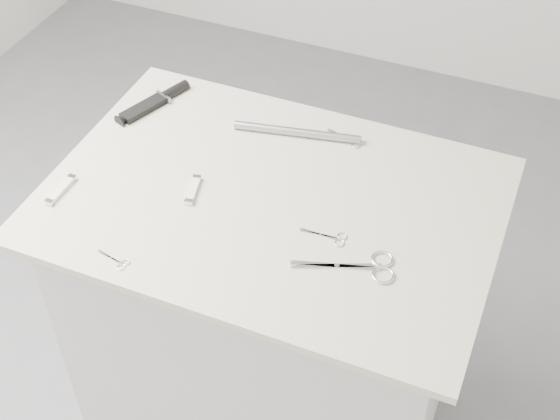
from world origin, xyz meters
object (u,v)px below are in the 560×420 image
at_px(tiny_scissors, 117,261).
at_px(pocket_knife_a, 61,190).
at_px(embroidery_scissors_a, 331,237).
at_px(metal_rail, 297,132).
at_px(embroidery_scissors_b, 351,140).
at_px(large_shears, 366,267).
at_px(sheathed_knife, 158,100).
at_px(pocket_knife_b, 193,190).
at_px(plinth, 273,328).

distance_m(tiny_scissors, pocket_knife_a, 0.26).
relative_size(embroidery_scissors_a, metal_rail, 0.32).
distance_m(tiny_scissors, metal_rail, 0.56).
xyz_separation_m(embroidery_scissors_b, metal_rail, (-0.13, -0.03, 0.01)).
relative_size(large_shears, sheathed_knife, 1.03).
bearing_deg(pocket_knife_b, sheathed_knife, 27.87).
bearing_deg(metal_rail, plinth, -82.75).
bearing_deg(sheathed_knife, embroidery_scissors_a, -94.87).
bearing_deg(metal_rail, pocket_knife_a, -136.87).
height_order(tiny_scissors, metal_rail, metal_rail).
bearing_deg(large_shears, pocket_knife_b, 151.22).
distance_m(tiny_scissors, pocket_knife_b, 0.25).
bearing_deg(plinth, metal_rail, 97.25).
bearing_deg(tiny_scissors, plinth, 65.00).
xyz_separation_m(embroidery_scissors_a, pocket_knife_a, (-0.61, -0.10, 0.00)).
relative_size(embroidery_scissors_b, metal_rail, 0.32).
bearing_deg(plinth, tiny_scissors, -126.48).
bearing_deg(sheathed_knife, pocket_knife_b, -116.99).
height_order(embroidery_scissors_a, embroidery_scissors_b, same).
bearing_deg(embroidery_scissors_a, metal_rail, 120.22).
bearing_deg(pocket_knife_a, tiny_scissors, -120.27).
height_order(plinth, large_shears, large_shears).
relative_size(pocket_knife_a, metal_rail, 0.32).
relative_size(embroidery_scissors_b, pocket_knife_b, 1.07).
height_order(sheathed_knife, metal_rail, same).
relative_size(tiny_scissors, pocket_knife_b, 0.84).
relative_size(sheathed_knife, pocket_knife_a, 2.02).
relative_size(large_shears, embroidery_scissors_a, 2.08).
relative_size(embroidery_scissors_b, pocket_knife_a, 0.99).
distance_m(large_shears, embroidery_scissors_b, 0.41).
distance_m(plinth, large_shears, 0.55).
height_order(embroidery_scissors_b, sheathed_knife, sheathed_knife).
height_order(pocket_knife_b, metal_rail, metal_rail).
height_order(plinth, pocket_knife_b, pocket_knife_b).
distance_m(embroidery_scissors_a, pocket_knife_a, 0.61).
xyz_separation_m(plinth, metal_rail, (-0.03, 0.23, 0.48)).
relative_size(embroidery_scissors_b, sheathed_knife, 0.49).
height_order(embroidery_scissors_a, sheathed_knife, sheathed_knife).
xyz_separation_m(plinth, embroidery_scissors_a, (0.16, -0.06, 0.47)).
height_order(sheathed_knife, pocket_knife_a, sheathed_knife).
relative_size(large_shears, metal_rail, 0.67).
relative_size(sheathed_knife, pocket_knife_b, 2.19).
height_order(tiny_scissors, pocket_knife_a, pocket_knife_a).
bearing_deg(plinth, sheathed_knife, 151.88).
xyz_separation_m(pocket_knife_a, metal_rail, (0.41, 0.39, 0.00)).
bearing_deg(sheathed_knife, large_shears, -95.22).
distance_m(embroidery_scissors_a, sheathed_knife, 0.63).
bearing_deg(pocket_knife_a, metal_rail, -46.05).
bearing_deg(large_shears, pocket_knife_a, 163.93).
bearing_deg(embroidery_scissors_b, tiny_scissors, -104.98).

